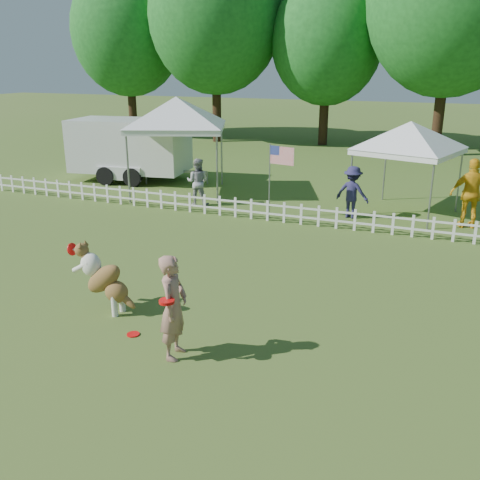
{
  "coord_description": "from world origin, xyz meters",
  "views": [
    {
      "loc": [
        4.15,
        -6.97,
        4.31
      ],
      "look_at": [
        0.46,
        2.0,
        1.1
      ],
      "focal_mm": 40.0,
      "sensor_mm": 36.0,
      "label": 1
    }
  ],
  "objects_px": {
    "canopy_tent_right": "(407,169)",
    "spectator_b": "(352,192)",
    "dog": "(105,279)",
    "flag_pole": "(269,181)",
    "cargo_trailer": "(130,149)",
    "spectator_a": "(198,182)",
    "frisbee_on_turf": "(133,334)",
    "spectator_c": "(472,194)",
    "handler": "(174,307)",
    "canopy_tent_left": "(178,147)"
  },
  "relations": [
    {
      "from": "handler",
      "to": "canopy_tent_right",
      "type": "distance_m",
      "value": 10.23
    },
    {
      "from": "dog",
      "to": "frisbee_on_turf",
      "type": "bearing_deg",
      "value": -29.92
    },
    {
      "from": "canopy_tent_right",
      "to": "spectator_b",
      "type": "height_order",
      "value": "canopy_tent_right"
    },
    {
      "from": "cargo_trailer",
      "to": "spectator_b",
      "type": "relative_size",
      "value": 3.54
    },
    {
      "from": "handler",
      "to": "canopy_tent_right",
      "type": "bearing_deg",
      "value": -21.08
    },
    {
      "from": "cargo_trailer",
      "to": "spectator_c",
      "type": "relative_size",
      "value": 2.82
    },
    {
      "from": "canopy_tent_right",
      "to": "spectator_b",
      "type": "xyz_separation_m",
      "value": [
        -1.36,
        -1.09,
        -0.58
      ]
    },
    {
      "from": "canopy_tent_left",
      "to": "flag_pole",
      "type": "xyz_separation_m",
      "value": [
        3.95,
        -1.78,
        -0.52
      ]
    },
    {
      "from": "handler",
      "to": "spectator_a",
      "type": "height_order",
      "value": "handler"
    },
    {
      "from": "dog",
      "to": "canopy_tent_right",
      "type": "height_order",
      "value": "canopy_tent_right"
    },
    {
      "from": "cargo_trailer",
      "to": "canopy_tent_right",
      "type": "bearing_deg",
      "value": -14.31
    },
    {
      "from": "canopy_tent_left",
      "to": "cargo_trailer",
      "type": "height_order",
      "value": "canopy_tent_left"
    },
    {
      "from": "dog",
      "to": "cargo_trailer",
      "type": "relative_size",
      "value": 0.23
    },
    {
      "from": "spectator_b",
      "to": "canopy_tent_left",
      "type": "bearing_deg",
      "value": 3.14
    },
    {
      "from": "dog",
      "to": "spectator_a",
      "type": "height_order",
      "value": "spectator_a"
    },
    {
      "from": "cargo_trailer",
      "to": "spectator_a",
      "type": "relative_size",
      "value": 3.61
    },
    {
      "from": "dog",
      "to": "frisbee_on_turf",
      "type": "distance_m",
      "value": 1.28
    },
    {
      "from": "frisbee_on_turf",
      "to": "canopy_tent_right",
      "type": "distance_m",
      "value": 10.28
    },
    {
      "from": "canopy_tent_left",
      "to": "spectator_a",
      "type": "relative_size",
      "value": 2.15
    },
    {
      "from": "frisbee_on_turf",
      "to": "spectator_c",
      "type": "xyz_separation_m",
      "value": [
        5.12,
        8.78,
        0.94
      ]
    },
    {
      "from": "flag_pole",
      "to": "spectator_a",
      "type": "height_order",
      "value": "flag_pole"
    },
    {
      "from": "frisbee_on_turf",
      "to": "canopy_tent_right",
      "type": "xyz_separation_m",
      "value": [
        3.3,
        9.64,
        1.33
      ]
    },
    {
      "from": "canopy_tent_left",
      "to": "canopy_tent_right",
      "type": "height_order",
      "value": "canopy_tent_left"
    },
    {
      "from": "cargo_trailer",
      "to": "flag_pole",
      "type": "height_order",
      "value": "cargo_trailer"
    },
    {
      "from": "flag_pole",
      "to": "spectator_b",
      "type": "height_order",
      "value": "flag_pole"
    },
    {
      "from": "spectator_a",
      "to": "canopy_tent_left",
      "type": "bearing_deg",
      "value": -51.23
    },
    {
      "from": "dog",
      "to": "flag_pole",
      "type": "xyz_separation_m",
      "value": [
        0.66,
        7.04,
        0.45
      ]
    },
    {
      "from": "cargo_trailer",
      "to": "spectator_a",
      "type": "height_order",
      "value": "cargo_trailer"
    },
    {
      "from": "spectator_c",
      "to": "flag_pole",
      "type": "bearing_deg",
      "value": -1.47
    },
    {
      "from": "canopy_tent_left",
      "to": "canopy_tent_right",
      "type": "xyz_separation_m",
      "value": [
        7.54,
        0.22,
        -0.26
      ]
    },
    {
      "from": "frisbee_on_turf",
      "to": "spectator_a",
      "type": "distance_m",
      "value": 8.72
    },
    {
      "from": "canopy_tent_right",
      "to": "cargo_trailer",
      "type": "distance_m",
      "value": 10.36
    },
    {
      "from": "spectator_a",
      "to": "spectator_b",
      "type": "bearing_deg",
      "value": 175.25
    },
    {
      "from": "frisbee_on_turf",
      "to": "spectator_b",
      "type": "xyz_separation_m",
      "value": [
        1.94,
        8.55,
        0.75
      ]
    },
    {
      "from": "dog",
      "to": "canopy_tent_left",
      "type": "bearing_deg",
      "value": 112.94
    },
    {
      "from": "handler",
      "to": "canopy_tent_left",
      "type": "relative_size",
      "value": 0.52
    },
    {
      "from": "frisbee_on_turf",
      "to": "dog",
      "type": "bearing_deg",
      "value": 147.62
    },
    {
      "from": "spectator_b",
      "to": "handler",
      "type": "bearing_deg",
      "value": 94.88
    },
    {
      "from": "cargo_trailer",
      "to": "flag_pole",
      "type": "xyz_separation_m",
      "value": [
        6.72,
        -3.03,
        -0.1
      ]
    },
    {
      "from": "dog",
      "to": "spectator_a",
      "type": "xyz_separation_m",
      "value": [
        -1.94,
        7.59,
        0.12
      ]
    },
    {
      "from": "cargo_trailer",
      "to": "handler",
      "type": "bearing_deg",
      "value": -62.61
    },
    {
      "from": "canopy_tent_left",
      "to": "spectator_c",
      "type": "distance_m",
      "value": 9.41
    },
    {
      "from": "spectator_a",
      "to": "spectator_b",
      "type": "distance_m",
      "value": 4.85
    },
    {
      "from": "spectator_a",
      "to": "spectator_b",
      "type": "height_order",
      "value": "spectator_b"
    },
    {
      "from": "dog",
      "to": "flag_pole",
      "type": "bearing_deg",
      "value": 87.11
    },
    {
      "from": "spectator_c",
      "to": "cargo_trailer",
      "type": "bearing_deg",
      "value": -22.23
    },
    {
      "from": "cargo_trailer",
      "to": "frisbee_on_turf",
      "type": "bearing_deg",
      "value": -65.34
    },
    {
      "from": "frisbee_on_turf",
      "to": "canopy_tent_left",
      "type": "bearing_deg",
      "value": 114.24
    },
    {
      "from": "flag_pole",
      "to": "spectator_b",
      "type": "distance_m",
      "value": 2.43
    },
    {
      "from": "flag_pole",
      "to": "spectator_c",
      "type": "relative_size",
      "value": 1.13
    }
  ]
}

